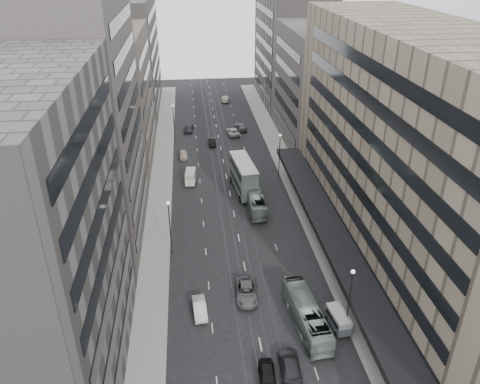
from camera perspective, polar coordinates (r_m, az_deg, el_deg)
name	(u,v)px	position (r m, az deg, el deg)	size (l,w,h in m)	color
ground	(253,307)	(57.22, 1.56, -13.79)	(220.00, 220.00, 0.00)	black
sidewalk_right	(288,169)	(90.30, 5.86, 2.75)	(4.00, 125.00, 0.15)	gray
sidewalk_left	(162,176)	(88.60, -9.52, 1.99)	(4.00, 125.00, 0.15)	gray
department_store	(417,156)	(61.98, 20.78, 4.08)	(19.20, 60.00, 30.00)	gray
building_right_mid	(321,87)	(101.80, 9.86, 12.53)	(15.00, 28.00, 24.00)	#47423D
building_right_far	(292,50)	(129.73, 6.30, 16.88)	(15.00, 32.00, 28.00)	#645F5A
building_left_a	(16,253)	(44.02, -25.68, -6.73)	(15.00, 28.00, 30.00)	#645F5A
building_left_b	(75,124)	(66.63, -19.46, 7.81)	(15.00, 26.00, 34.00)	#47423D
building_left_c	(107,99)	(93.24, -15.86, 10.82)	(15.00, 28.00, 25.00)	#6D6055
building_left_d	(125,56)	(124.69, -13.87, 15.84)	(15.00, 38.00, 28.00)	#645F5A
lamp_right_near	(350,294)	(52.20, 13.27, -11.96)	(0.44, 0.44, 8.32)	#262628
lamp_right_far	(280,150)	(85.56, 4.85, 5.10)	(0.44, 0.44, 8.32)	#262628
lamp_left_near	(170,222)	(63.57, -8.59, -3.61)	(0.44, 0.44, 8.32)	#262628
lamp_left_far	(174,119)	(102.82, -8.11, 8.84)	(0.44, 0.44, 8.32)	#262628
bus_near	(306,314)	(54.43, 8.10, -14.55)	(2.58, 11.01, 3.07)	gray
bus_far	(256,200)	(75.94, 1.91, -1.01)	(2.46, 10.51, 2.93)	gray
double_decker	(244,176)	(80.50, 0.43, 2.02)	(4.07, 10.59, 5.66)	slate
vw_microbus	(338,319)	(55.07, 11.90, -14.91)	(2.13, 3.97, 2.05)	#5A5E62
panel_van	(191,176)	(84.60, -6.05, 1.90)	(2.19, 3.97, 2.41)	white
sedan_0	(267,376)	(49.15, 3.37, -21.50)	(1.68, 4.17, 1.42)	black
sedan_1	(200,308)	(56.14, -4.94, -13.92)	(1.48, 4.25, 1.40)	silver
sedan_2	(246,292)	(58.07, 0.80, -12.04)	(2.56, 5.56, 1.55)	#5B5B5D
sedan_3	(290,366)	(50.13, 6.11, -20.29)	(2.12, 5.20, 1.51)	#262628
sedan_4	(183,155)	(95.56, -6.92, 4.54)	(1.63, 4.06, 1.38)	beige
sedan_5	(212,142)	(101.54, -3.40, 6.11)	(1.45, 4.16, 1.37)	black
sedan_6	(233,132)	(107.16, -0.89, 7.37)	(2.47, 5.35, 1.49)	beige
sedan_7	(241,127)	(110.27, 0.11, 7.97)	(2.09, 5.15, 1.49)	slate
sedan_8	(189,129)	(109.55, -6.24, 7.70)	(1.90, 4.73, 1.61)	#29292C
sedan_9	(225,99)	(131.90, -1.82, 11.30)	(1.70, 4.87, 1.60)	#BCB49C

